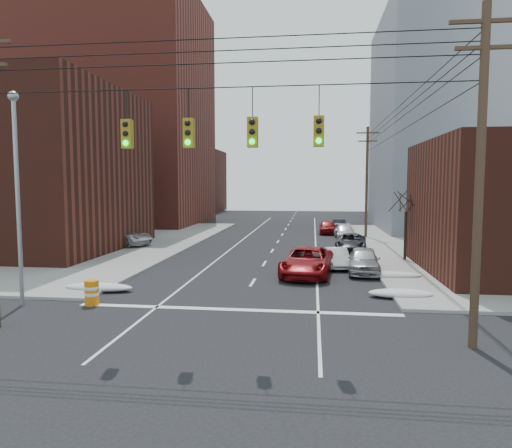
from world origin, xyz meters
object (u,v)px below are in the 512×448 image
(lot_car_d, at_px, (81,236))
(red_pickup, at_px, (307,261))
(parked_car_d, at_px, (345,232))
(construction_barrel, at_px, (92,292))
(lot_car_b, at_px, (122,236))
(parked_car_c, at_px, (351,242))
(parked_car_e, at_px, (327,227))
(parked_car_a, at_px, (364,260))
(lot_car_c, at_px, (56,239))
(parked_car_b, at_px, (337,258))
(lot_car_a, at_px, (101,235))
(parked_car_f, at_px, (339,225))

(lot_car_d, bearing_deg, red_pickup, -134.98)
(parked_car_d, bearing_deg, construction_barrel, -118.59)
(lot_car_b, bearing_deg, parked_car_c, -70.43)
(parked_car_e, relative_size, lot_car_d, 1.19)
(parked_car_d, distance_m, lot_car_d, 24.88)
(parked_car_a, distance_m, lot_car_c, 25.63)
(parked_car_b, bearing_deg, construction_barrel, -142.75)
(lot_car_d, bearing_deg, lot_car_c, 149.96)
(parked_car_b, relative_size, construction_barrel, 3.41)
(construction_barrel, bearing_deg, lot_car_d, 119.29)
(parked_car_c, xyz_separation_m, lot_car_c, (-24.43, -1.50, 0.05))
(lot_car_c, height_order, lot_car_d, lot_car_d)
(parked_car_e, bearing_deg, lot_car_c, -147.24)
(parked_car_c, height_order, construction_barrel, parked_car_c)
(construction_barrel, bearing_deg, parked_car_e, 69.96)
(parked_car_c, bearing_deg, lot_car_c, -170.30)
(lot_car_a, height_order, lot_car_c, lot_car_a)
(lot_car_a, xyz_separation_m, lot_car_d, (-2.03, 0.32, -0.09))
(lot_car_d, bearing_deg, lot_car_b, -120.54)
(parked_car_c, distance_m, lot_car_c, 24.47)
(lot_car_d, distance_m, construction_barrel, 22.29)
(red_pickup, height_order, parked_car_f, red_pickup)
(construction_barrel, bearing_deg, parked_car_d, 64.20)
(parked_car_b, relative_size, lot_car_c, 0.90)
(construction_barrel, bearing_deg, parked_car_b, 43.43)
(parked_car_c, relative_size, lot_car_a, 1.18)
(parked_car_b, distance_m, parked_car_c, 7.67)
(parked_car_a, relative_size, parked_car_e, 1.07)
(parked_car_d, distance_m, lot_car_c, 26.47)
(parked_car_f, height_order, lot_car_b, lot_car_b)
(parked_car_c, relative_size, lot_car_b, 0.91)
(parked_car_d, xyz_separation_m, lot_car_b, (-19.40, -8.44, 0.25))
(parked_car_a, height_order, construction_barrel, parked_car_a)
(parked_car_d, distance_m, lot_car_a, 23.05)
(parked_car_e, height_order, lot_car_b, lot_car_b)
(red_pickup, xyz_separation_m, parked_car_d, (3.46, 18.81, -0.15))
(parked_car_b, relative_size, parked_car_d, 0.81)
(parked_car_e, xyz_separation_m, lot_car_b, (-17.80, -12.73, 0.20))
(parked_car_e, xyz_separation_m, parked_car_f, (1.45, 3.48, -0.07))
(parked_car_f, xyz_separation_m, lot_car_b, (-19.25, -16.22, 0.27))
(parked_car_b, distance_m, parked_car_f, 23.81)
(parked_car_b, relative_size, parked_car_c, 0.74)
(parked_car_e, relative_size, construction_barrel, 3.86)
(parked_car_f, bearing_deg, parked_car_b, -93.43)
(parked_car_a, relative_size, lot_car_c, 1.09)
(red_pickup, distance_m, lot_car_d, 23.40)
(parked_car_e, distance_m, parked_car_f, 3.78)
(parked_car_a, height_order, parked_car_c, parked_car_a)
(lot_car_b, xyz_separation_m, construction_barrel, (6.50, -18.24, -0.36))
(parked_car_a, distance_m, parked_car_e, 22.08)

